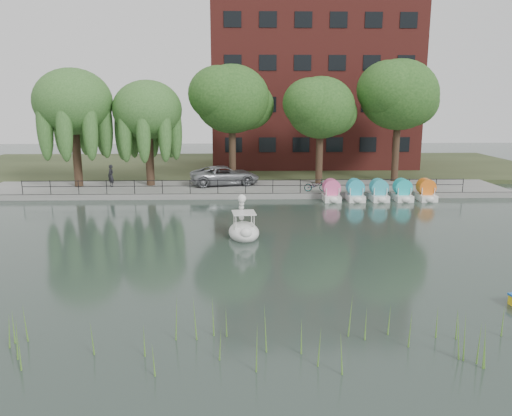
{
  "coord_description": "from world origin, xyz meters",
  "views": [
    {
      "loc": [
        -0.28,
        -22.41,
        7.06
      ],
      "look_at": [
        0.5,
        4.0,
        1.3
      ],
      "focal_mm": 35.0,
      "sensor_mm": 36.0,
      "label": 1
    }
  ],
  "objects_px": {
    "minivan": "(225,174)",
    "pedestrian": "(111,174)",
    "swan_boat": "(244,228)",
    "bicycle": "(316,185)"
  },
  "relations": [
    {
      "from": "minivan",
      "to": "bicycle",
      "type": "distance_m",
      "value": 7.48
    },
    {
      "from": "bicycle",
      "to": "swan_boat",
      "type": "distance_m",
      "value": 12.28
    },
    {
      "from": "minivan",
      "to": "bicycle",
      "type": "relative_size",
      "value": 3.63
    },
    {
      "from": "minivan",
      "to": "pedestrian",
      "type": "height_order",
      "value": "pedestrian"
    },
    {
      "from": "bicycle",
      "to": "swan_boat",
      "type": "relative_size",
      "value": 0.64
    },
    {
      "from": "bicycle",
      "to": "pedestrian",
      "type": "relative_size",
      "value": 0.87
    },
    {
      "from": "pedestrian",
      "to": "swan_boat",
      "type": "relative_size",
      "value": 0.74
    },
    {
      "from": "pedestrian",
      "to": "swan_boat",
      "type": "xyz_separation_m",
      "value": [
        10.26,
        -13.47,
        -0.92
      ]
    },
    {
      "from": "minivan",
      "to": "pedestrian",
      "type": "xyz_separation_m",
      "value": [
        -8.84,
        -0.62,
        0.12
      ]
    },
    {
      "from": "bicycle",
      "to": "pedestrian",
      "type": "xyz_separation_m",
      "value": [
        -15.65,
        2.44,
        0.49
      ]
    }
  ]
}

